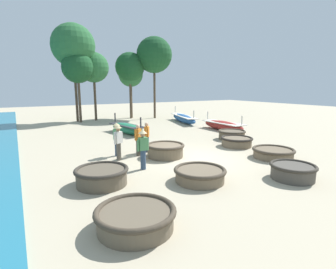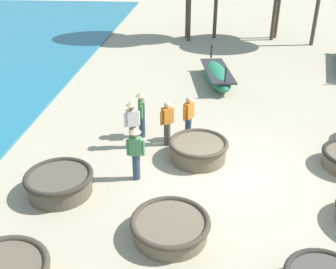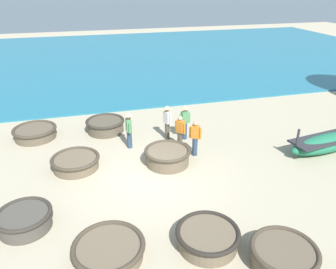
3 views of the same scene
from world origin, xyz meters
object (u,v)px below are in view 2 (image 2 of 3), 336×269
object	(u,v)px
coracle_weathered	(59,182)
fisherman_standing_right	(142,112)
fisherman_hauling	(188,117)
long_boat_ochre_hull	(217,75)
fisherman_crouching	(167,122)
fisherman_with_hat	(132,121)
fisherman_standing_left	(136,150)
coracle_upturned	(170,227)
coracle_front_left	(198,149)

from	to	relation	value
coracle_weathered	fisherman_standing_right	world-z (taller)	fisherman_standing_right
coracle_weathered	fisherman_hauling	bearing A→B (deg)	45.22
coracle_weathered	long_boat_ochre_hull	xyz separation A→B (m)	(4.55, 9.15, 0.05)
fisherman_crouching	fisherman_with_hat	xyz separation A→B (m)	(-1.12, -0.28, 0.12)
long_boat_ochre_hull	fisherman_standing_right	xyz separation A→B (m)	(-2.76, -5.66, 0.57)
fisherman_standing_left	fisherman_crouching	bearing A→B (deg)	71.30
long_boat_ochre_hull	coracle_weathered	bearing A→B (deg)	-116.44
coracle_upturned	fisherman_standing_left	bearing A→B (deg)	116.58
long_boat_ochre_hull	fisherman_with_hat	world-z (taller)	fisherman_with_hat
fisherman_crouching	fisherman_with_hat	world-z (taller)	fisherman_with_hat
coracle_weathered	coracle_front_left	world-z (taller)	coracle_front_left
fisherman_standing_left	coracle_upturned	bearing A→B (deg)	-63.42
fisherman_standing_left	fisherman_hauling	world-z (taller)	fisherman_standing_left
fisherman_with_hat	coracle_upturned	bearing A→B (deg)	-69.32
coracle_upturned	fisherman_with_hat	distance (m)	4.52
coracle_weathered	coracle_front_left	xyz separation A→B (m)	(3.78, 2.13, 0.01)
coracle_upturned	coracle_weathered	distance (m)	3.50
fisherman_standing_right	fisherman_hauling	size ratio (longest dim) A/B	1.06
long_boat_ochre_hull	coracle_front_left	bearing A→B (deg)	-96.30
fisherman_hauling	fisherman_with_hat	size ratio (longest dim) A/B	0.94
fisherman_standing_right	long_boat_ochre_hull	bearing A→B (deg)	63.99
fisherman_crouching	fisherman_with_hat	distance (m)	1.16
coracle_front_left	fisherman_standing_right	size ratio (longest dim) A/B	1.13
fisherman_standing_left	fisherman_standing_right	bearing A→B (deg)	94.54
coracle_weathered	fisherman_standing_right	size ratio (longest dim) A/B	1.13
coracle_weathered	fisherman_crouching	size ratio (longest dim) A/B	1.20
coracle_upturned	coracle_weathered	bearing A→B (deg)	155.09
coracle_upturned	coracle_weathered	xyz separation A→B (m)	(-3.17, 1.47, 0.06)
fisherman_with_hat	fisherman_standing_left	bearing A→B (deg)	-77.58
coracle_weathered	fisherman_hauling	size ratio (longest dim) A/B	1.20
coracle_upturned	long_boat_ochre_hull	size ratio (longest dim) A/B	0.46
coracle_upturned	fisherman_standing_right	distance (m)	5.20
long_boat_ochre_hull	fisherman_with_hat	distance (m)	7.12
coracle_front_left	long_boat_ochre_hull	size ratio (longest dim) A/B	0.46
coracle_upturned	fisherman_crouching	distance (m)	4.51
coracle_front_left	fisherman_with_hat	xyz separation A→B (m)	(-2.18, 0.58, 0.61)
coracle_front_left	fisherman_crouching	bearing A→B (deg)	141.17
coracle_upturned	fisherman_standing_right	xyz separation A→B (m)	(-1.38, 4.97, 0.68)
fisherman_crouching	fisherman_standing_right	size ratio (longest dim) A/B	0.94
fisherman_crouching	fisherman_hauling	world-z (taller)	same
coracle_weathered	fisherman_with_hat	xyz separation A→B (m)	(1.60, 2.70, 0.62)
long_boat_ochre_hull	fisherman_standing_right	bearing A→B (deg)	-116.01
coracle_front_left	fisherman_standing_left	size ratio (longest dim) A/B	1.13
coracle_front_left	fisherman_hauling	bearing A→B (deg)	105.89
coracle_weathered	fisherman_with_hat	bearing A→B (deg)	59.46
fisherman_standing_left	fisherman_with_hat	world-z (taller)	same
coracle_front_left	fisherman_standing_left	xyz separation A→B (m)	(-1.78, -1.26, 0.61)
coracle_front_left	fisherman_standing_right	world-z (taller)	fisherman_standing_right
long_boat_ochre_hull	fisherman_with_hat	xyz separation A→B (m)	(-2.96, -6.45, 0.57)
fisherman_standing_left	fisherman_hauling	size ratio (longest dim) A/B	1.06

